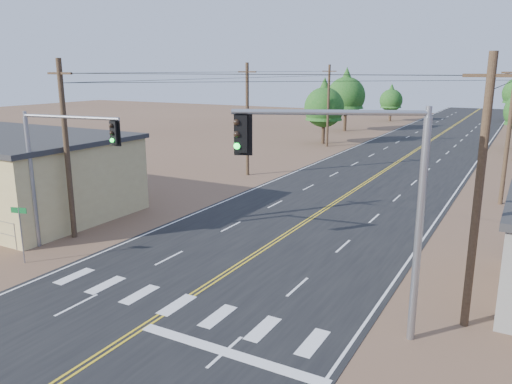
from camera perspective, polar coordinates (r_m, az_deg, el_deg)
The scene contains 12 objects.
road at distance 39.80m, azimuth 10.76°, elevation -0.07°, with size 15.00×200.00×0.02m, color black.
utility_pole_left_near at distance 29.57m, azimuth -20.83°, elevation 4.60°, with size 1.80×0.30×10.00m.
utility_pole_left_mid at distance 45.01m, azimuth -1.00°, elevation 8.36°, with size 1.80×0.30×10.00m.
utility_pole_left_far at distance 63.07m, azimuth 8.26°, elevation 9.79°, with size 1.80×0.30×10.00m.
utility_pole_right_near at distance 19.33m, azimuth 24.06°, elevation -0.18°, with size 1.80×0.30×10.00m.
utility_pole_right_mid at distance 39.06m, azimuth 26.92°, elevation 6.05°, with size 1.80×0.30×10.00m.
signal_mast_left at distance 27.59m, azimuth -22.02°, elevation 3.51°, with size 5.87×1.04×7.32m.
signal_mast_right at distance 17.15m, azimuth 12.46°, elevation 0.58°, with size 6.02×2.86×8.26m.
street_sign at distance 27.10m, azimuth -25.32°, elevation -3.55°, with size 0.83×0.28×2.87m.
tree_left_near at distance 65.51m, azimuth 7.79°, elevation 10.02°, with size 5.10×5.10×8.50m.
tree_left_mid at distance 79.92m, azimuth 10.27°, elevation 11.17°, with size 5.89×5.89×9.82m.
tree_left_far at distance 97.48m, azimuth 15.20°, elevation 10.31°, with size 4.16×4.16×6.94m.
Camera 1 is at (11.92, -6.80, 9.39)m, focal length 35.00 mm.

